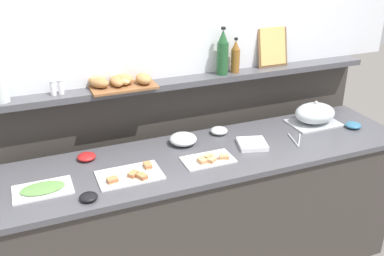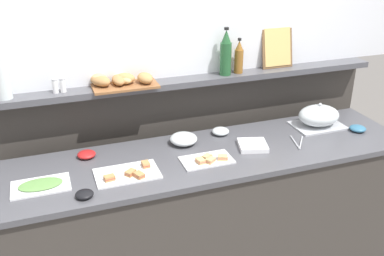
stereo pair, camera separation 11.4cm
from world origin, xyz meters
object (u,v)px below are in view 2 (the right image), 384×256
object	(u,v)px
napkin_stack	(253,145)
salt_shaker	(55,86)
glass_bowl_medium	(184,139)
cold_cuts_platter	(41,185)
water_carafe	(1,76)
glass_bowl_large	(221,131)
framed_picture	(277,47)
sandwich_platter_side	(208,160)
sandwich_platter_rear	(128,173)
serving_cloche	(319,116)
serving_tongs	(298,143)
wine_bottle_green	(226,54)
condiment_bowl_teal	(358,128)
bread_basket	(119,80)
vinegar_bottle_amber	(239,58)
pepper_shaker	(63,85)
condiment_bowl_red	(87,154)
condiment_bowl_dark	(84,194)

from	to	relation	value
napkin_stack	salt_shaker	world-z (taller)	salt_shaker
glass_bowl_medium	cold_cuts_platter	bearing A→B (deg)	-165.15
water_carafe	glass_bowl_large	bearing A→B (deg)	-8.92
glass_bowl_medium	framed_picture	bearing A→B (deg)	20.17
sandwich_platter_side	glass_bowl_medium	size ratio (longest dim) A/B	1.73
sandwich_platter_rear	napkin_stack	world-z (taller)	sandwich_platter_rear
serving_cloche	serving_tongs	bearing A→B (deg)	-145.46
serving_tongs	wine_bottle_green	xyz separation A→B (m)	(-0.30, 0.48, 0.48)
condiment_bowl_teal	framed_picture	xyz separation A→B (m)	(-0.37, 0.49, 0.46)
serving_cloche	bread_basket	distance (m)	1.35
sandwich_platter_side	salt_shaker	world-z (taller)	salt_shaker
sandwich_platter_rear	water_carafe	size ratio (longest dim) A/B	1.32
sandwich_platter_rear	vinegar_bottle_amber	bearing A→B (deg)	30.02
vinegar_bottle_amber	pepper_shaker	size ratio (longest dim) A/B	2.71
glass_bowl_large	water_carafe	distance (m)	1.36
condiment_bowl_teal	salt_shaker	bearing A→B (deg)	166.30
glass_bowl_large	condiment_bowl_teal	world-z (taller)	glass_bowl_large
salt_shaker	pepper_shaker	distance (m)	0.04
cold_cuts_platter	serving_tongs	world-z (taller)	cold_cuts_platter
serving_cloche	glass_bowl_medium	world-z (taller)	serving_cloche
condiment_bowl_red	condiment_bowl_teal	world-z (taller)	same
vinegar_bottle_amber	water_carafe	size ratio (longest dim) A/B	0.89
framed_picture	water_carafe	distance (m)	1.78
sandwich_platter_side	glass_bowl_large	world-z (taller)	glass_bowl_large
sandwich_platter_side	serving_cloche	distance (m)	0.91
sandwich_platter_side	condiment_bowl_red	world-z (taller)	condiment_bowl_red
pepper_shaker	framed_picture	xyz separation A→B (m)	(1.46, 0.04, 0.10)
serving_tongs	water_carafe	xyz separation A→B (m)	(-1.68, 0.49, 0.47)
serving_cloche	glass_bowl_medium	distance (m)	0.95
glass_bowl_large	vinegar_bottle_amber	world-z (taller)	vinegar_bottle_amber
pepper_shaker	water_carafe	xyz separation A→B (m)	(-0.33, -0.00, 0.09)
condiment_bowl_red	bread_basket	world-z (taller)	bread_basket
cold_cuts_platter	vinegar_bottle_amber	size ratio (longest dim) A/B	1.27
glass_bowl_large	framed_picture	size ratio (longest dim) A/B	0.39
condiment_bowl_red	serving_tongs	bearing A→B (deg)	-11.44
cold_cuts_platter	framed_picture	distance (m)	1.79
serving_cloche	glass_bowl_medium	xyz separation A→B (m)	(-0.95, 0.05, -0.04)
sandwich_platter_side	condiment_bowl_dark	world-z (taller)	sandwich_platter_side
bread_basket	water_carafe	distance (m)	0.67
water_carafe	condiment_bowl_red	bearing A→B (deg)	-29.56
sandwich_platter_side	condiment_bowl_teal	xyz separation A→B (m)	(1.10, 0.06, 0.01)
glass_bowl_medium	salt_shaker	xyz separation A→B (m)	(-0.72, 0.25, 0.35)
cold_cuts_platter	pepper_shaker	world-z (taller)	pepper_shaker
serving_cloche	serving_tongs	xyz separation A→B (m)	(-0.27, -0.18, -0.07)
napkin_stack	pepper_shaker	world-z (taller)	pepper_shaker
framed_picture	glass_bowl_large	bearing A→B (deg)	-155.11
napkin_stack	glass_bowl_medium	bearing A→B (deg)	153.79
salt_shaker	cold_cuts_platter	bearing A→B (deg)	-107.39
salt_shaker	water_carafe	bearing A→B (deg)	-180.00
serving_tongs	vinegar_bottle_amber	distance (m)	0.69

